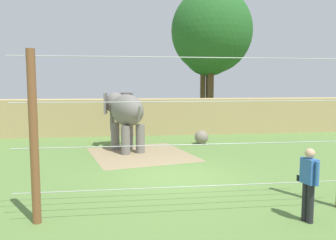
# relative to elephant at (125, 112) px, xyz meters

# --- Properties ---
(ground_plane) EXTENTS (120.00, 120.00, 0.00)m
(ground_plane) POSITION_rel_elephant_xyz_m (1.61, -4.92, -1.77)
(ground_plane) COLOR #5B7F3D
(dirt_patch) EXTENTS (5.06, 5.43, 0.01)m
(dirt_patch) POSITION_rel_elephant_xyz_m (0.68, -1.05, -1.77)
(dirt_patch) COLOR #937F5B
(dirt_patch) RESTS_ON ground
(embankment_wall) EXTENTS (36.00, 1.80, 2.16)m
(embankment_wall) POSITION_rel_elephant_xyz_m (1.61, 5.23, -0.69)
(embankment_wall) COLOR tan
(embankment_wall) RESTS_ON ground
(elephant) EXTENTS (2.19, 3.42, 2.67)m
(elephant) POSITION_rel_elephant_xyz_m (0.00, 0.00, 0.00)
(elephant) COLOR slate
(elephant) RESTS_ON ground
(enrichment_ball) EXTENTS (0.71, 0.71, 0.71)m
(enrichment_ball) POSITION_rel_elephant_xyz_m (3.91, 1.14, -1.42)
(enrichment_ball) COLOR gray
(enrichment_ball) RESTS_ON ground
(cable_fence) EXTENTS (8.28, 0.19, 3.83)m
(cable_fence) POSITION_rel_elephant_xyz_m (1.61, -8.26, 0.16)
(cable_fence) COLOR brown
(cable_fence) RESTS_ON ground
(zookeeper) EXTENTS (0.29, 0.58, 1.67)m
(zookeeper) POSITION_rel_elephant_xyz_m (3.98, -8.98, -0.85)
(zookeeper) COLOR #232328
(zookeeper) RESTS_ON ground
(tree_far_left) EXTENTS (3.94, 3.94, 8.50)m
(tree_far_left) POSITION_rel_elephant_xyz_m (6.63, 12.46, 4.61)
(tree_far_left) COLOR brown
(tree_far_left) RESTS_ON ground
(tree_left_of_centre) EXTENTS (4.61, 4.61, 8.58)m
(tree_left_of_centre) POSITION_rel_elephant_xyz_m (7.14, 12.52, 4.36)
(tree_left_of_centre) COLOR brown
(tree_left_of_centre) RESTS_ON ground
(tree_behind_wall) EXTENTS (6.10, 6.10, 10.27)m
(tree_behind_wall) POSITION_rel_elephant_xyz_m (6.67, 9.90, 5.27)
(tree_behind_wall) COLOR brown
(tree_behind_wall) RESTS_ON ground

